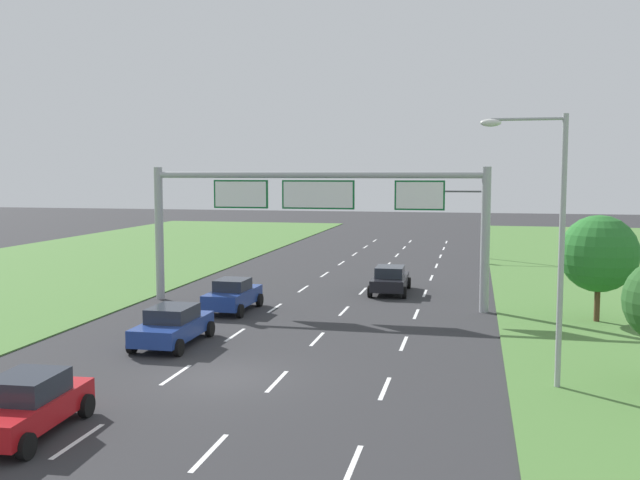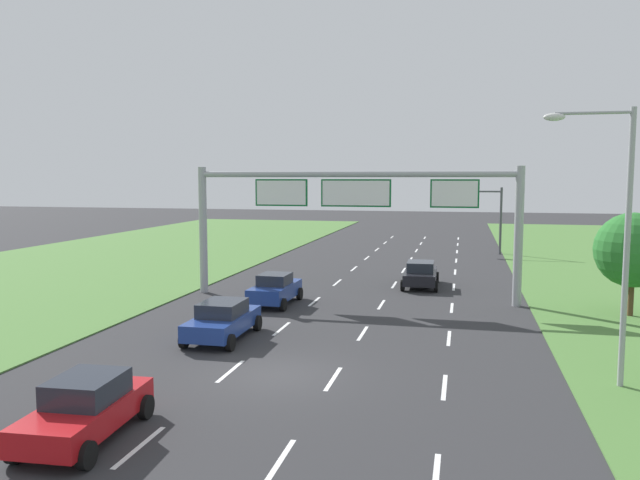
% 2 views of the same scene
% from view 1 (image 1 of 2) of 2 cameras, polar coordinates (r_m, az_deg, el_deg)
% --- Properties ---
extents(ground_plane, '(200.00, 200.00, 0.00)m').
position_cam_1_polar(ground_plane, '(24.00, -7.56, -10.90)').
color(ground_plane, '#2D2D30').
extents(lane_dashes_inner_left, '(0.14, 68.40, 0.01)m').
position_cam_1_polar(lane_dashes_inner_left, '(38.48, -2.41, -4.64)').
color(lane_dashes_inner_left, white).
rests_on(lane_dashes_inner_left, ground_plane).
extents(lane_dashes_inner_right, '(0.14, 68.40, 0.01)m').
position_cam_1_polar(lane_dashes_inner_right, '(37.75, 2.75, -4.83)').
color(lane_dashes_inner_right, white).
rests_on(lane_dashes_inner_right, ground_plane).
extents(lane_dashes_slip, '(0.14, 68.40, 0.01)m').
position_cam_1_polar(lane_dashes_slip, '(37.35, 8.07, -4.99)').
color(lane_dashes_slip, white).
rests_on(lane_dashes_slip, ground_plane).
extents(car_near_red, '(2.16, 4.15, 1.56)m').
position_cam_1_polar(car_near_red, '(20.22, -22.39, -12.09)').
color(car_near_red, red).
rests_on(car_near_red, ground_plane).
extents(car_lead_silver, '(2.17, 4.54, 1.51)m').
position_cam_1_polar(car_lead_silver, '(40.10, 5.63, -3.16)').
color(car_lead_silver, black).
rests_on(car_lead_silver, ground_plane).
extents(car_mid_lane, '(2.04, 4.07, 1.58)m').
position_cam_1_polar(car_mid_lane, '(34.95, -6.99, -4.40)').
color(car_mid_lane, navy).
rests_on(car_mid_lane, ground_plane).
extents(car_far_ahead, '(2.10, 4.33, 1.53)m').
position_cam_1_polar(car_far_ahead, '(28.61, -11.70, -6.69)').
color(car_far_ahead, navy).
rests_on(car_far_ahead, ground_plane).
extents(sign_gantry, '(17.24, 0.44, 7.00)m').
position_cam_1_polar(sign_gantry, '(35.72, -0.36, 2.59)').
color(sign_gantry, '#9EA0A5').
rests_on(sign_gantry, ground_plane).
extents(traffic_light_mast, '(4.76, 0.49, 5.60)m').
position_cam_1_polar(traffic_light_mast, '(56.62, 11.22, 2.43)').
color(traffic_light_mast, '#47494F').
rests_on(traffic_light_mast, ground_plane).
extents(street_lamp, '(2.61, 0.32, 8.50)m').
position_cam_1_polar(street_lamp, '(22.96, 17.87, 1.05)').
color(street_lamp, '#9EA0A5').
rests_on(street_lamp, ground_plane).
extents(roadside_tree_mid, '(3.45, 3.45, 4.85)m').
position_cam_1_polar(roadside_tree_mid, '(34.08, 21.42, -1.03)').
color(roadside_tree_mid, '#513823').
rests_on(roadside_tree_mid, ground_plane).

